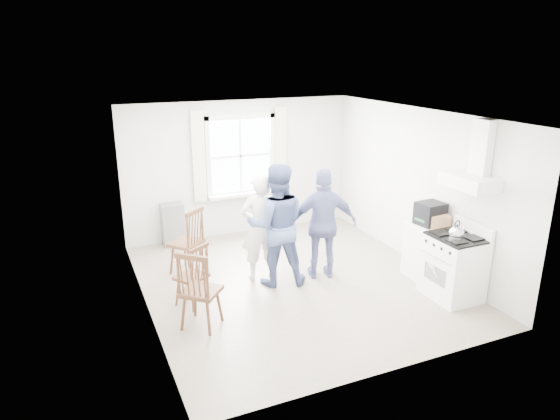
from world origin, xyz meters
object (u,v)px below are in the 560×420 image
(windsor_chair_b, at_px, (196,283))
(person_left, at_px, (260,228))
(stereo_stack, at_px, (430,213))
(windsor_chair_a, at_px, (192,234))
(person_right, at_px, (324,224))
(low_cabinet, at_px, (426,251))
(person_mid, at_px, (277,225))
(windsor_chair_c, at_px, (196,269))
(gas_stove, at_px, (453,266))

(windsor_chair_b, distance_m, person_left, 1.74)
(stereo_stack, xyz_separation_m, person_left, (-2.42, 1.01, -0.22))
(windsor_chair_a, bearing_deg, person_right, -26.72)
(low_cabinet, relative_size, person_left, 0.53)
(person_mid, bearing_deg, windsor_chair_c, 26.87)
(gas_stove, bearing_deg, person_left, 144.02)
(low_cabinet, relative_size, stereo_stack, 2.14)
(stereo_stack, height_order, person_left, person_left)
(windsor_chair_b, bearing_deg, person_right, 19.52)
(windsor_chair_a, bearing_deg, low_cabinet, -25.77)
(gas_stove, xyz_separation_m, low_cabinet, (0.07, 0.70, -0.03))
(windsor_chair_a, distance_m, person_mid, 1.43)
(gas_stove, relative_size, windsor_chair_b, 1.02)
(low_cabinet, xyz_separation_m, person_mid, (-2.24, 0.76, 0.50))
(gas_stove, height_order, person_right, person_right)
(windsor_chair_c, bearing_deg, windsor_chair_b, -104.53)
(low_cabinet, height_order, windsor_chair_c, windsor_chair_c)
(stereo_stack, relative_size, person_right, 0.24)
(person_right, bearing_deg, stereo_stack, 172.36)
(windsor_chair_a, relative_size, windsor_chair_c, 1.19)
(windsor_chair_a, bearing_deg, windsor_chair_c, -100.95)
(windsor_chair_c, xyz_separation_m, person_mid, (1.32, 0.24, 0.38))
(low_cabinet, distance_m, stereo_stack, 0.62)
(person_mid, bearing_deg, low_cabinet, 177.65)
(windsor_chair_c, bearing_deg, gas_stove, -19.18)
(gas_stove, distance_m, windsor_chair_b, 3.71)
(stereo_stack, height_order, windsor_chair_a, stereo_stack)
(windsor_chair_a, height_order, person_right, person_right)
(low_cabinet, distance_m, person_left, 2.64)
(person_right, bearing_deg, person_mid, 10.90)
(windsor_chair_b, bearing_deg, person_left, 40.42)
(low_cabinet, xyz_separation_m, windsor_chair_a, (-3.35, 1.62, 0.22))
(gas_stove, height_order, windsor_chair_a, gas_stove)
(gas_stove, relative_size, stereo_stack, 2.66)
(stereo_stack, height_order, windsor_chair_b, stereo_stack)
(windsor_chair_b, height_order, person_left, person_left)
(stereo_stack, relative_size, person_mid, 0.22)
(windsor_chair_a, bearing_deg, stereo_stack, -25.93)
(stereo_stack, bearing_deg, gas_stove, -96.41)
(person_left, bearing_deg, stereo_stack, 167.71)
(stereo_stack, bearing_deg, windsor_chair_c, 171.55)
(low_cabinet, height_order, windsor_chair_b, windsor_chair_b)
(person_mid, bearing_deg, gas_stove, 162.46)
(windsor_chair_a, distance_m, person_left, 1.14)
(windsor_chair_a, xyz_separation_m, person_right, (1.87, -0.94, 0.21))
(windsor_chair_a, distance_m, person_right, 2.11)
(windsor_chair_a, xyz_separation_m, windsor_chair_b, (-0.38, -1.74, -0.00))
(gas_stove, bearing_deg, windsor_chair_a, 144.76)
(windsor_chair_b, relative_size, windsor_chair_c, 1.18)
(gas_stove, bearing_deg, stereo_stack, 83.59)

